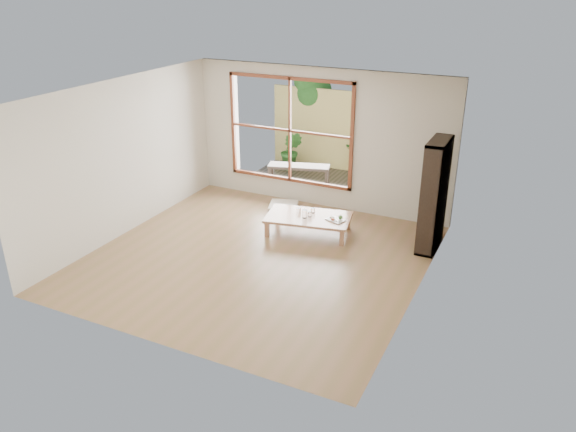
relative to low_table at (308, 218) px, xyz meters
The scene contains 15 objects.
ground 1.26m from the low_table, 106.18° to the right, with size 5.00×5.00×0.00m, color #966E4B.
low_table is the anchor object (origin of this frame).
floor_cushion 1.23m from the low_table, 136.95° to the left, with size 0.52×0.52×0.07m, color white.
bookshelf 2.12m from the low_table, 10.28° to the left, with size 0.29×0.81×1.80m, color black.
glass_tall 0.15m from the low_table, 103.46° to the right, with size 0.08×0.08×0.15m, color silver.
glass_mid 0.09m from the low_table, 25.98° to the right, with size 0.06×0.06×0.09m, color silver.
glass_short 0.19m from the low_table, 86.02° to the left, with size 0.07×0.07×0.09m, color silver.
glass_small 0.23m from the low_table, 164.29° to the left, with size 0.07×0.07×0.09m, color silver.
food_tray 0.50m from the low_table, ahead, with size 0.34×0.29×0.09m.
deck 2.58m from the low_table, 111.57° to the left, with size 2.80×2.00×0.05m, color #322B24.
garden_bench 2.41m from the low_table, 118.59° to the left, with size 1.33×0.71×0.40m.
bamboo_fence 3.57m from the low_table, 105.56° to the left, with size 2.80×0.06×1.80m, color tan.
shrub_right 3.20m from the low_table, 91.12° to the left, with size 0.80×0.70×0.89m, color #245A21.
shrub_left 3.35m from the low_table, 120.40° to the left, with size 0.48×0.39×0.88m, color #245A21.
garden_tree 4.24m from the low_table, 113.73° to the left, with size 1.04×0.85×2.22m.
Camera 1 is at (3.83, -6.87, 4.12)m, focal length 35.00 mm.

